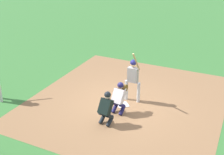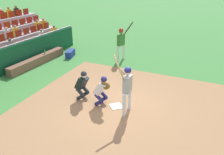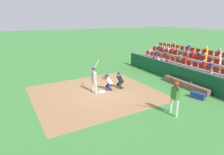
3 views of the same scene
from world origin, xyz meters
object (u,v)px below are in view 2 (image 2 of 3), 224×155
object	(u,v)px
catcher_crouching	(102,89)
equipment_duffel_bag	(70,54)
home_plate_marker	(116,106)
water_bottle_on_bench	(45,52)
home_plate_umpire	(83,84)
batter_at_plate	(127,85)
dugout_bench	(38,61)
on_deck_batter	(121,40)

from	to	relation	value
catcher_crouching	equipment_duffel_bag	world-z (taller)	catcher_crouching
home_plate_marker	water_bottle_on_bench	distance (m)	6.45
home_plate_umpire	equipment_duffel_bag	distance (m)	5.38
batter_at_plate	water_bottle_on_bench	world-z (taller)	batter_at_plate
equipment_duffel_bag	home_plate_umpire	bearing A→B (deg)	24.30
catcher_crouching	home_plate_umpire	distance (m)	0.91
dugout_bench	on_deck_batter	bearing A→B (deg)	125.25
equipment_duffel_bag	catcher_crouching	bearing A→B (deg)	30.41
home_plate_marker	home_plate_umpire	xyz separation A→B (m)	(0.07, -1.47, 0.68)
home_plate_marker	water_bottle_on_bench	bearing A→B (deg)	-114.39
batter_at_plate	on_deck_batter	world-z (taller)	on_deck_batter
on_deck_batter	home_plate_umpire	bearing A→B (deg)	6.53
water_bottle_on_bench	equipment_duffel_bag	distance (m)	1.56
home_plate_umpire	home_plate_marker	bearing A→B (deg)	92.56
equipment_duffel_bag	dugout_bench	bearing A→B (deg)	-42.52
batter_at_plate	on_deck_batter	distance (m)	5.61
catcher_crouching	equipment_duffel_bag	size ratio (longest dim) A/B	1.44
home_plate_umpire	on_deck_batter	distance (m)	4.94
home_plate_marker	equipment_duffel_bag	size ratio (longest dim) A/B	0.51
dugout_bench	on_deck_batter	distance (m)	4.84
catcher_crouching	on_deck_batter	world-z (taller)	on_deck_batter
home_plate_marker	batter_at_plate	xyz separation A→B (m)	(0.19, 0.50, 1.12)
equipment_duffel_bag	on_deck_batter	distance (m)	3.28
catcher_crouching	home_plate_umpire	size ratio (longest dim) A/B	0.99
batter_at_plate	equipment_duffel_bag	size ratio (longest dim) A/B	2.59
dugout_bench	catcher_crouching	bearing A→B (deg)	67.64
home_plate_marker	home_plate_umpire	distance (m)	1.62
home_plate_marker	on_deck_batter	distance (m)	5.35
water_bottle_on_bench	on_deck_batter	world-z (taller)	on_deck_batter
home_plate_marker	equipment_duffel_bag	bearing A→B (deg)	-128.03
water_bottle_on_bench	on_deck_batter	bearing A→B (deg)	119.41
catcher_crouching	water_bottle_on_bench	bearing A→B (deg)	-117.66
water_bottle_on_bench	batter_at_plate	bearing A→B (deg)	65.90
home_plate_marker	on_deck_batter	size ratio (longest dim) A/B	0.19
home_plate_umpire	on_deck_batter	world-z (taller)	on_deck_batter
home_plate_marker	on_deck_batter	bearing A→B (deg)	-157.18
home_plate_umpire	on_deck_batter	size ratio (longest dim) A/B	0.56
batter_at_plate	equipment_duffel_bag	bearing A→B (deg)	-126.69
batter_at_plate	on_deck_batter	xyz separation A→B (m)	(-5.00, -2.53, 0.06)
catcher_crouching	dugout_bench	size ratio (longest dim) A/B	0.31
batter_at_plate	dugout_bench	distance (m)	6.86
batter_at_plate	water_bottle_on_bench	size ratio (longest dim) A/B	10.87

